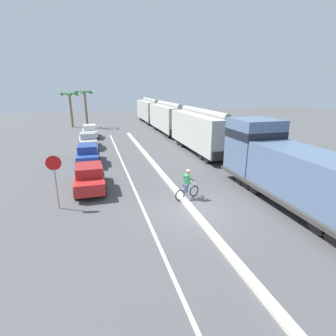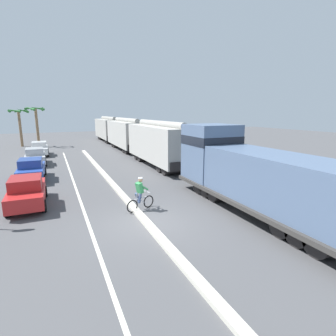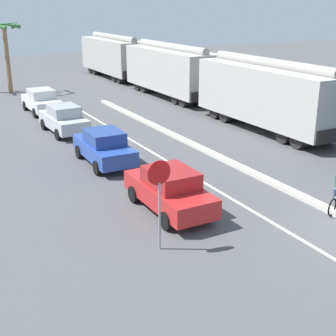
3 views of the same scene
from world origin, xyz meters
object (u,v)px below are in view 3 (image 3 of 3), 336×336
Objects in this scene: hopper_car_lead at (268,95)px; parked_car_white at (41,101)px; parked_car_red at (169,190)px; stop_sign at (159,188)px; parked_car_blue at (104,147)px; hopper_car_middle at (171,71)px; parked_car_silver at (64,119)px; palm_tree_far at (5,40)px; hopper_car_trailing at (114,56)px.

parked_car_white is (-10.47, 10.94, -1.26)m from hopper_car_lead.
stop_sign reaches higher than parked_car_red.
parked_car_blue is (-0.12, 6.07, 0.00)m from parked_car_red.
parked_car_white is at bearing -176.42° from hopper_car_middle.
parked_car_silver is at bearing 84.16° from stop_sign.
stop_sign is at bearing -125.24° from parked_car_red.
hopper_car_lead is at bearing -25.49° from parked_car_silver.
stop_sign is at bearing -100.20° from parked_car_blue.
palm_tree_far is (-0.15, 14.41, 3.44)m from parked_car_silver.
hopper_car_middle is at bearing 90.00° from hopper_car_lead.
hopper_car_trailing is 2.50× the size of parked_car_white.
parked_car_white is 1.47× the size of stop_sign.
hopper_car_middle reaches higher than parked_car_white.
hopper_car_trailing reaches higher than parked_car_red.
parked_car_blue and parked_car_silver have the same top height.
palm_tree_far is (1.35, 29.01, 2.23)m from stop_sign.
stop_sign reaches higher than parked_car_blue.
hopper_car_middle reaches higher than parked_car_silver.
parked_car_red is 0.99× the size of parked_car_silver.
stop_sign is at bearing -94.79° from parked_car_white.
hopper_car_trailing is at bearing 59.45° from parked_car_silver.
hopper_car_lead is at bearing -90.00° from hopper_car_middle.
hopper_car_trailing is 21.06m from parked_car_silver.
parked_car_red is 0.99× the size of parked_car_white.
hopper_car_trailing reaches higher than parked_car_blue.
hopper_car_lead is at bearing 6.09° from parked_car_blue.
hopper_car_lead reaches higher than parked_car_silver.
hopper_car_lead is 10.81m from parked_car_blue.
parked_car_white is (0.21, 12.08, 0.00)m from parked_car_blue.
parked_car_silver is at bearing -92.16° from parked_car_white.
hopper_car_middle is 10.56m from parked_car_white.
hopper_car_trailing is at bearing 90.00° from hopper_car_middle.
stop_sign is at bearing -92.66° from palm_tree_far.
stop_sign is 29.12m from palm_tree_far.
hopper_car_trailing is 1.82× the size of palm_tree_far.
parked_car_silver is at bearing 90.61° from parked_car_red.
hopper_car_middle is 1.00× the size of hopper_car_trailing.
hopper_car_middle is at bearing 60.01° from stop_sign.
parked_car_silver is 1.01× the size of parked_car_white.
palm_tree_far is (-10.83, 7.90, 2.18)m from hopper_car_middle.
parked_car_silver is (-0.01, 6.23, 0.00)m from parked_car_blue.
parked_car_silver is at bearing 154.51° from hopper_car_lead.
parked_car_blue is 8.59m from stop_sign.
hopper_car_middle is at bearing 3.58° from parked_car_white.
hopper_car_middle is 2.50× the size of parked_car_blue.
parked_car_red is at bearing -89.40° from palm_tree_far.
hopper_car_trailing is 2.49× the size of parked_car_silver.
hopper_car_lead reaches higher than parked_car_red.
stop_sign is (-12.18, -9.50, -0.05)m from hopper_car_lead.
hopper_car_lead is at bearing -46.28° from parked_car_white.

